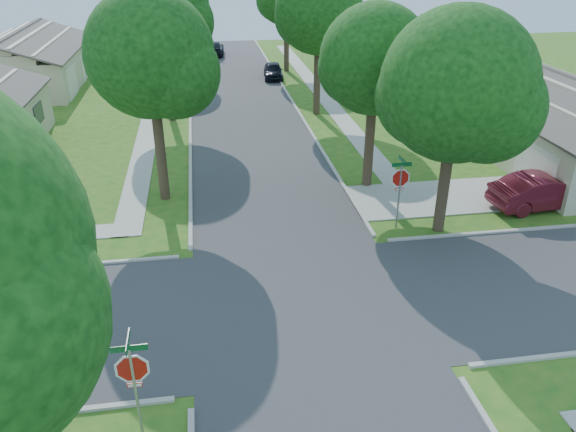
% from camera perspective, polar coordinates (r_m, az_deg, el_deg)
% --- Properties ---
extents(ground, '(100.00, 100.00, 0.00)m').
position_cam_1_polar(ground, '(18.32, 1.54, -8.98)').
color(ground, '#26601A').
rests_on(ground, ground).
extents(road_ns, '(7.00, 100.00, 0.02)m').
position_cam_1_polar(road_ns, '(18.32, 1.54, -8.97)').
color(road_ns, '#333335').
rests_on(road_ns, ground).
extents(sidewalk_ne, '(1.20, 40.00, 0.04)m').
position_cam_1_polar(sidewalk_ne, '(42.91, 3.40, 12.33)').
color(sidewalk_ne, '#9E9B91').
rests_on(sidewalk_ne, ground).
extents(sidewalk_nw, '(1.20, 40.00, 0.04)m').
position_cam_1_polar(sidewalk_nw, '(42.12, -13.40, 11.39)').
color(sidewalk_nw, '#9E9B91').
rests_on(sidewalk_nw, ground).
extents(driveway, '(8.80, 3.60, 0.05)m').
position_cam_1_polar(driveway, '(26.44, 15.79, 1.90)').
color(driveway, '#9E9B91').
rests_on(driveway, ground).
extents(stop_sign_sw, '(1.05, 0.80, 2.98)m').
position_cam_1_polar(stop_sign_sw, '(13.31, -15.48, -15.12)').
color(stop_sign_sw, gray).
rests_on(stop_sign_sw, ground).
extents(stop_sign_ne, '(1.05, 0.80, 2.98)m').
position_cam_1_polar(stop_sign_ne, '(22.45, 11.33, 3.51)').
color(stop_sign_ne, gray).
rests_on(stop_sign_ne, ground).
extents(tree_e_near, '(4.97, 4.80, 8.28)m').
position_cam_1_polar(tree_e_near, '(25.29, 8.91, 14.94)').
color(tree_e_near, '#38281C').
rests_on(tree_e_near, ground).
extents(tree_e_mid, '(5.59, 5.40, 9.21)m').
position_cam_1_polar(tree_e_mid, '(36.67, 3.22, 19.78)').
color(tree_e_mid, '#38281C').
rests_on(tree_e_mid, ground).
extents(tree_w_near, '(5.38, 5.20, 8.97)m').
position_cam_1_polar(tree_w_near, '(24.12, -13.65, 15.10)').
color(tree_w_near, '#38281C').
rests_on(tree_w_near, ground).
extents(tree_w_mid, '(5.80, 5.60, 9.56)m').
position_cam_1_polar(tree_w_mid, '(35.90, -12.54, 19.47)').
color(tree_w_mid, '#38281C').
rests_on(tree_w_mid, ground).
extents(tree_w_far, '(4.76, 4.60, 8.04)m').
position_cam_1_polar(tree_w_far, '(48.92, -11.78, 20.18)').
color(tree_w_far, '#38281C').
rests_on(tree_w_far, ground).
extents(tree_ne_corner, '(5.80, 5.60, 8.66)m').
position_cam_1_polar(tree_ne_corner, '(21.53, 16.89, 11.93)').
color(tree_ne_corner, '#38281C').
rests_on(tree_ne_corner, ground).
extents(house_ne_near, '(8.42, 13.60, 4.23)m').
position_cam_1_polar(house_ne_near, '(33.05, 26.45, 7.84)').
color(house_ne_near, beige).
rests_on(house_ne_near, ground).
extents(house_ne_far, '(8.42, 13.60, 4.23)m').
position_cam_1_polar(house_ne_far, '(48.35, 14.63, 15.02)').
color(house_ne_far, beige).
rests_on(house_ne_far, ground).
extents(house_nw_far, '(8.42, 13.60, 4.23)m').
position_cam_1_polar(house_nw_far, '(49.30, -25.02, 13.65)').
color(house_nw_far, beige).
rests_on(house_nw_far, ground).
extents(car_driveway, '(4.70, 2.01, 1.51)m').
position_cam_1_polar(car_driveway, '(26.59, 24.45, 2.29)').
color(car_driveway, '#58121E').
rests_on(car_driveway, ground).
extents(car_curb_east, '(1.80, 3.85, 1.27)m').
position_cam_1_polar(car_curb_east, '(47.50, -1.52, 14.55)').
color(car_curb_east, black).
rests_on(car_curb_east, ground).
extents(car_curb_west, '(2.09, 4.57, 1.30)m').
position_cam_1_polar(car_curb_west, '(57.64, -7.51, 16.54)').
color(car_curb_west, black).
rests_on(car_curb_west, ground).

